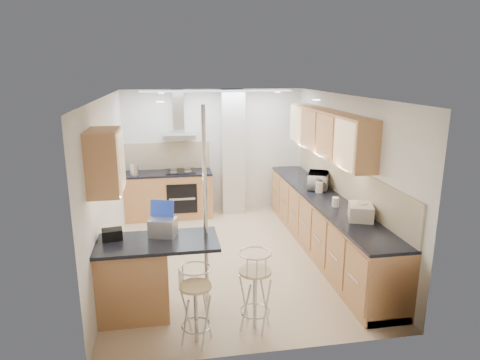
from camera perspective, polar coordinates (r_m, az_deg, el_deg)
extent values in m
plane|color=beige|center=(6.88, -1.08, -10.16)|extent=(4.80, 4.80, 0.00)
cube|color=white|center=(8.78, -3.49, 3.85)|extent=(3.60, 0.04, 2.50)
cube|color=white|center=(4.22, 3.82, -8.14)|extent=(3.60, 0.04, 2.50)
cube|color=white|center=(6.45, -17.15, -0.71)|extent=(0.04, 4.80, 2.50)
cube|color=white|center=(6.95, 13.71, 0.60)|extent=(0.04, 4.80, 2.50)
cube|color=white|center=(6.26, -1.19, 11.11)|extent=(3.60, 4.80, 0.02)
cube|color=tan|center=(7.13, 11.48, 6.23)|extent=(0.34, 3.00, 0.72)
cube|color=tan|center=(4.98, -17.61, 2.34)|extent=(0.34, 0.62, 0.72)
cube|color=beige|center=(6.96, 13.56, 0.04)|extent=(0.03, 4.40, 0.56)
cube|color=beige|center=(8.73, -9.69, 3.14)|extent=(1.70, 0.03, 0.56)
cube|color=silver|center=(8.63, -1.03, 3.69)|extent=(0.45, 0.40, 2.50)
cube|color=silver|center=(8.43, -8.10, 5.83)|extent=(0.62, 0.48, 0.08)
cube|color=silver|center=(8.51, -8.24, 8.90)|extent=(0.22, 0.20, 0.88)
cylinder|color=silver|center=(5.02, -4.64, -4.40)|extent=(0.05, 0.05, 2.50)
cube|color=black|center=(8.33, -7.73, -2.51)|extent=(0.58, 0.02, 0.58)
cube|color=black|center=(8.51, -7.92, 1.15)|extent=(0.58, 0.50, 0.02)
cube|color=tan|center=(8.04, -3.14, 11.74)|extent=(2.80, 0.35, 0.02)
cube|color=tan|center=(7.07, 11.07, -5.87)|extent=(0.60, 4.40, 0.88)
cube|color=black|center=(6.93, 11.25, -2.31)|extent=(0.63, 4.40, 0.04)
cube|color=tan|center=(8.63, -9.47, -2.05)|extent=(1.70, 0.60, 0.88)
cube|color=black|center=(8.51, -9.60, 0.92)|extent=(1.70, 0.63, 0.04)
cube|color=tan|center=(5.32, -11.02, -12.87)|extent=(1.35, 0.62, 0.90)
cube|color=black|center=(5.12, -11.27, -8.19)|extent=(1.47, 0.72, 0.04)
imported|color=silver|center=(7.35, 10.40, -0.04)|extent=(0.50, 0.58, 0.27)
cube|color=#9A9DA1|center=(5.22, -10.25, -6.22)|extent=(0.36, 0.31, 0.21)
cube|color=black|center=(5.25, -16.68, -6.97)|extent=(0.26, 0.20, 0.13)
cylinder|color=beige|center=(7.10, 10.52, -0.97)|extent=(0.14, 0.14, 0.17)
cylinder|color=beige|center=(7.81, 10.07, 0.37)|extent=(0.12, 0.12, 0.15)
cylinder|color=#BEBD98|center=(6.01, 15.89, -3.93)|extent=(0.17, 0.17, 0.22)
cylinder|color=silver|center=(6.42, 12.61, -2.89)|extent=(0.11, 0.11, 0.14)
cube|color=beige|center=(5.96, 15.79, -4.12)|extent=(0.42, 0.47, 0.20)
cylinder|color=silver|center=(8.35, -13.93, 1.40)|extent=(0.16, 0.16, 0.24)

